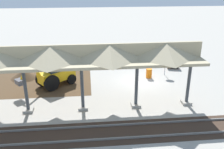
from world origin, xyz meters
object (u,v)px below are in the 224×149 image
at_px(backhoe, 55,72).
at_px(traffic_barrel, 149,73).
at_px(concrete_pipe, 173,64).
at_px(stop_sign, 166,60).

height_order(backhoe, traffic_barrel, backhoe).
relative_size(backhoe, concrete_pipe, 3.41).
distance_m(backhoe, concrete_pipe, 12.42).
bearing_deg(backhoe, concrete_pipe, -164.37).
height_order(backhoe, concrete_pipe, backhoe).
bearing_deg(stop_sign, backhoe, 8.38).
bearing_deg(backhoe, traffic_barrel, -173.59).
relative_size(backhoe, traffic_barrel, 5.36).
distance_m(concrete_pipe, traffic_barrel, 3.97).
xyz_separation_m(backhoe, concrete_pipe, (-11.93, -3.34, -0.80)).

